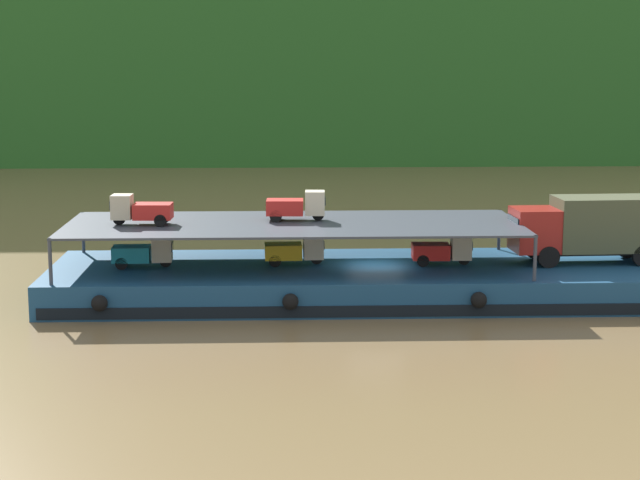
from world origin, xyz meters
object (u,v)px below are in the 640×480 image
(mini_truck_lower_stern, at_px, (144,252))
(mini_truck_upper_stern, at_px, (141,210))
(covered_lorry, at_px, (590,227))
(cargo_barge, at_px, (376,281))
(mini_truck_lower_mid, at_px, (443,250))
(mini_truck_lower_aft, at_px, (295,250))
(mini_truck_upper_mid, at_px, (297,206))

(mini_truck_lower_stern, bearing_deg, mini_truck_upper_stern, -104.02)
(covered_lorry, bearing_deg, cargo_barge, -178.61)
(covered_lorry, bearing_deg, mini_truck_lower_mid, -178.15)
(covered_lorry, height_order, mini_truck_lower_aft, covered_lorry)
(covered_lorry, relative_size, mini_truck_lower_mid, 2.86)
(mini_truck_lower_aft, xyz_separation_m, mini_truck_upper_mid, (0.09, 0.42, 2.00))
(covered_lorry, xyz_separation_m, mini_truck_upper_mid, (-13.64, 0.53, 1.00))
(mini_truck_lower_aft, xyz_separation_m, mini_truck_lower_mid, (6.83, -0.33, 0.00))
(mini_truck_upper_stern, distance_m, mini_truck_upper_mid, 7.17)
(mini_truck_lower_aft, distance_m, mini_truck_upper_mid, 2.05)
(cargo_barge, bearing_deg, mini_truck_upper_mid, 167.97)
(mini_truck_lower_stern, height_order, mini_truck_lower_mid, same)
(mini_truck_lower_aft, height_order, mini_truck_upper_stern, mini_truck_upper_stern)
(cargo_barge, relative_size, mini_truck_upper_mid, 10.80)
(cargo_barge, height_order, mini_truck_lower_stern, mini_truck_lower_stern)
(covered_lorry, bearing_deg, mini_truck_upper_stern, -178.61)
(mini_truck_lower_aft, bearing_deg, mini_truck_upper_stern, -175.04)
(cargo_barge, bearing_deg, mini_truck_lower_mid, 0.37)
(cargo_barge, xyz_separation_m, mini_truck_lower_mid, (3.11, 0.02, 1.44))
(mini_truck_lower_stern, bearing_deg, mini_truck_lower_aft, 3.16)
(covered_lorry, xyz_separation_m, mini_truck_upper_stern, (-20.73, -0.50, 1.00))
(cargo_barge, height_order, mini_truck_upper_stern, mini_truck_upper_stern)
(cargo_barge, height_order, covered_lorry, covered_lorry)
(covered_lorry, relative_size, mini_truck_lower_aft, 2.86)
(cargo_barge, distance_m, mini_truck_lower_aft, 4.00)
(mini_truck_lower_stern, distance_m, mini_truck_upper_stern, 2.01)
(covered_lorry, height_order, mini_truck_upper_mid, mini_truck_upper_mid)
(mini_truck_lower_stern, height_order, mini_truck_lower_aft, same)
(mini_truck_lower_mid, bearing_deg, mini_truck_upper_mid, 173.63)
(cargo_barge, bearing_deg, mini_truck_upper_stern, -178.61)
(cargo_barge, relative_size, mini_truck_lower_stern, 10.82)
(covered_lorry, distance_m, mini_truck_lower_stern, 20.70)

